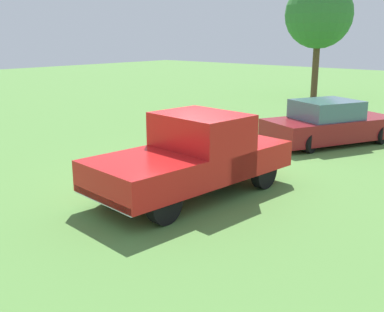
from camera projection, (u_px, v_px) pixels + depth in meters
The scene contains 5 objects.
ground_plane at pixel (192, 179), 11.55m from camera, with size 80.00×80.00×0.00m, color #54843D.
pickup_truck at pixel (196, 153), 10.31m from camera, with size 4.95×2.37×1.82m.
sedan_near at pixel (329, 124), 15.24m from camera, with size 4.79×3.48×1.45m.
tree_back_left at pixel (319, 15), 25.50m from camera, with size 3.73×3.73×6.46m.
traffic_cone at pixel (230, 147), 13.74m from camera, with size 0.32×0.32×0.55m, color orange.
Camera 1 is at (8.28, 7.27, 3.50)m, focal length 43.21 mm.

